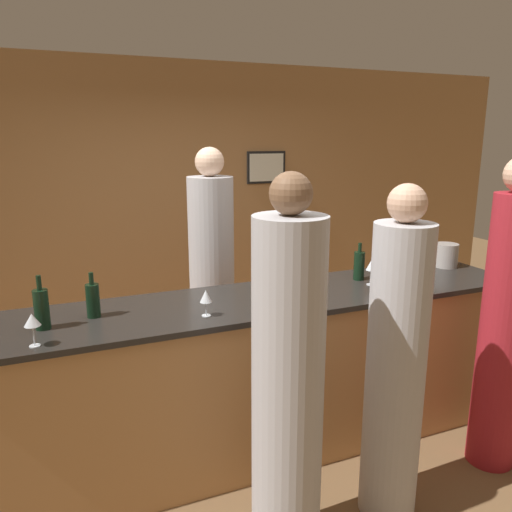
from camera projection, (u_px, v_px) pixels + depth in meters
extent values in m
plane|color=brown|center=(267.00, 446.00, 3.43)|extent=(14.00, 14.00, 0.00)
cube|color=#A37547|center=(180.00, 204.00, 5.10)|extent=(8.00, 0.06, 2.80)
cube|color=black|center=(266.00, 167.00, 5.33)|extent=(0.44, 0.02, 0.34)
cube|color=silver|center=(267.00, 167.00, 5.32)|extent=(0.39, 0.00, 0.29)
cube|color=#B27F4C|center=(268.00, 376.00, 3.31)|extent=(3.55, 0.67, 1.04)
cube|color=black|center=(268.00, 299.00, 3.18)|extent=(3.61, 0.73, 0.04)
cylinder|color=#B2B2B7|center=(212.00, 290.00, 3.94)|extent=(0.35, 0.35, 1.78)
sphere|color=beige|center=(209.00, 162.00, 3.71)|extent=(0.22, 0.22, 0.22)
cylinder|color=#B2B2B7|center=(395.00, 375.00, 2.67)|extent=(0.31, 0.31, 1.65)
sphere|color=tan|center=(407.00, 203.00, 2.45)|extent=(0.20, 0.20, 0.20)
cylinder|color=#B2B2B7|center=(288.00, 397.00, 2.36)|extent=(0.34, 0.34, 1.74)
sphere|color=brown|center=(291.00, 193.00, 2.14)|extent=(0.19, 0.19, 0.19)
cylinder|color=maroon|center=(503.00, 335.00, 3.08)|extent=(0.29, 0.29, 1.75)
cylinder|color=black|center=(93.00, 301.00, 2.81)|extent=(0.08, 0.08, 0.19)
cylinder|color=black|center=(91.00, 278.00, 2.78)|extent=(0.03, 0.03, 0.07)
cylinder|color=black|center=(359.00, 266.00, 3.54)|extent=(0.08, 0.08, 0.20)
cylinder|color=black|center=(360.00, 248.00, 3.51)|extent=(0.03, 0.03, 0.07)
cylinder|color=black|center=(42.00, 310.00, 2.63)|extent=(0.08, 0.08, 0.22)
cylinder|color=black|center=(39.00, 283.00, 2.59)|extent=(0.03, 0.03, 0.08)
cylinder|color=#9E9993|center=(446.00, 255.00, 3.90)|extent=(0.18, 0.18, 0.18)
cylinder|color=silver|center=(370.00, 284.00, 3.44)|extent=(0.05, 0.05, 0.00)
cylinder|color=silver|center=(371.00, 277.00, 3.42)|extent=(0.01, 0.01, 0.10)
cone|color=silver|center=(371.00, 265.00, 3.40)|extent=(0.07, 0.07, 0.07)
cylinder|color=silver|center=(206.00, 316.00, 2.84)|extent=(0.05, 0.05, 0.00)
cylinder|color=silver|center=(206.00, 309.00, 2.83)|extent=(0.01, 0.01, 0.08)
cone|color=silver|center=(206.00, 296.00, 2.81)|extent=(0.07, 0.07, 0.07)
cylinder|color=silver|center=(35.00, 346.00, 2.43)|extent=(0.05, 0.05, 0.00)
cylinder|color=silver|center=(34.00, 336.00, 2.42)|extent=(0.01, 0.01, 0.10)
cone|color=silver|center=(32.00, 320.00, 2.40)|extent=(0.08, 0.08, 0.06)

